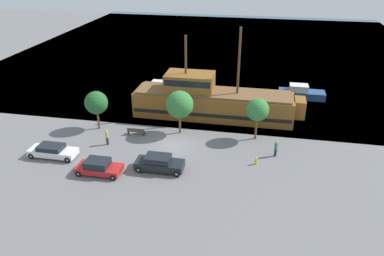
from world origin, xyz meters
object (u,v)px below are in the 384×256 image
Objects in this scene: moored_boat_outer at (161,87)px; pedestrian_walking_near at (107,137)px; parked_car_curb_rear at (53,151)px; pirate_ship at (211,101)px; fire_hydrant at (256,161)px; pedestrian_walking_far at (276,148)px; bench_promenade_east at (136,131)px; parked_car_curb_mid at (99,167)px; moored_boat_dockside at (301,93)px; parked_car_curb_front at (159,163)px.

pedestrian_walking_near reaches higher than moored_boat_outer.
parked_car_curb_rear is (-5.96, -20.63, 0.07)m from moored_boat_outer.
pirate_ship is 19.61m from parked_car_curb_rear.
pedestrian_walking_far is (1.89, 2.02, 0.48)m from fire_hydrant.
bench_promenade_east is (0.86, -14.30, -0.15)m from moored_boat_outer.
moored_boat_outer is 1.21× the size of parked_car_curb_mid.
moored_boat_dockside is at bearing 38.57° from bench_promenade_east.
pedestrian_walking_near reaches higher than fire_hydrant.
pedestrian_walking_far is at bearing -101.92° from moored_boat_dockside.
bench_promenade_east is 3.67m from pedestrian_walking_near.
bench_promenade_east is 15.83m from pedestrian_walking_far.
parked_car_curb_mid reaches higher than bench_promenade_east.
moored_boat_dockside is 8.35× the size of fire_hydrant.
fire_hydrant is at bearing -133.20° from pedestrian_walking_far.
bench_promenade_east is at bearing -86.57° from moored_boat_outer.
moored_boat_outer is 21.47m from parked_car_curb_rear.
pedestrian_walking_far is at bearing 23.63° from parked_car_curb_front.
pedestrian_walking_near is 18.04m from pedestrian_walking_far.
parked_car_curb_mid is at bearing -90.06° from moored_boat_outer.
pirate_ship is 12.08× the size of pedestrian_walking_far.
pedestrian_walking_far is at bearing 3.01° from pedestrian_walking_near.
moored_boat_outer is 23.38m from fire_hydrant.
bench_promenade_east is 1.15× the size of pedestrian_walking_far.
parked_car_curb_mid is (-5.52, -1.65, -0.07)m from parked_car_curb_front.
pedestrian_walking_far reaches higher than parked_car_curb_front.
bench_promenade_east is at bearing 42.89° from parked_car_curb_rear.
parked_car_curb_mid reaches higher than fire_hydrant.
parked_car_curb_rear is 2.82× the size of pedestrian_walking_far.
fire_hydrant is 0.38× the size of bench_promenade_east.
parked_car_curb_rear is (-26.19, -21.78, -0.06)m from moored_boat_dockside.
pirate_ship is 11.87m from pedestrian_walking_far.
parked_car_curb_front is 2.62× the size of pedestrian_walking_near.
pedestrian_walking_near is 1.03× the size of pedestrian_walking_far.
pedestrian_walking_far is (-3.66, -17.33, 0.16)m from moored_boat_dockside.
parked_car_curb_rear is 9.31m from bench_promenade_east.
moored_boat_dockside is 1.36× the size of parked_car_curb_front.
pedestrian_walking_near is at bearing 104.36° from parked_car_curb_mid.
pedestrian_walking_near reaches higher than pedestrian_walking_far.
parked_car_curb_mid is at bearing -75.64° from pedestrian_walking_near.
pirate_ship reaches higher than moored_boat_outer.
pirate_ship is at bearing 41.43° from bench_promenade_east.
bench_promenade_east reaches higher than fire_hydrant.
fire_hydrant is (14.68, -18.19, -0.19)m from moored_boat_outer.
parked_car_curb_front is at bearing -156.37° from pedestrian_walking_far.
pedestrian_walking_far is at bearing 46.80° from fire_hydrant.
parked_car_curb_mid is at bearing -158.63° from pedestrian_walking_far.
fire_hydrant is (14.70, 4.48, -0.29)m from parked_car_curb_mid.
moored_boat_outer is 6.80× the size of fire_hydrant.
moored_boat_dockside is at bearing 40.13° from pedestrian_walking_near.
moored_boat_dockside is 28.35m from pedestrian_walking_near.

